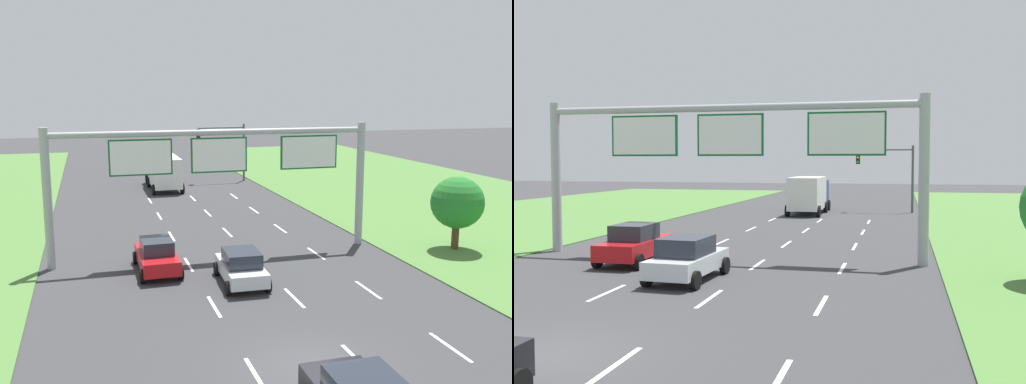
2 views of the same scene
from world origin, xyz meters
TOP-DOWN VIEW (x-y plane):
  - ground_plane at (0.00, 0.00)m, footprint 200.00×200.00m
  - lane_dashes_inner_left at (-1.75, 6.00)m, footprint 0.14×50.40m
  - lane_dashes_inner_right at (1.75, 6.00)m, footprint 0.14×50.40m
  - lane_dashes_slip at (5.25, 6.00)m, footprint 0.14×50.40m
  - car_near_red at (0.07, 8.44)m, footprint 2.14×4.01m
  - car_mid_lane at (-3.42, 11.36)m, footprint 2.06×4.28m
  - box_truck at (0.10, 35.52)m, footprint 2.71×7.65m
  - sign_gantry at (0.20, 13.29)m, footprint 17.24×0.44m
  - traffic_light_mast at (6.41, 38.03)m, footprint 4.76×0.49m
  - street_lamp at (9.57, -0.21)m, footprint 2.61×0.32m

SIDE VIEW (x-z plane):
  - ground_plane at x=0.00m, z-range 0.00..0.00m
  - lane_dashes_inner_left at x=-1.75m, z-range 0.00..0.01m
  - lane_dashes_inner_right at x=1.75m, z-range 0.00..0.01m
  - lane_dashes_slip at x=5.25m, z-range 0.00..0.01m
  - car_near_red at x=0.07m, z-range 0.01..1.59m
  - car_mid_lane at x=-3.42m, z-range -0.01..1.63m
  - box_truck at x=0.10m, z-range 0.14..3.15m
  - traffic_light_mast at x=6.41m, z-range 1.07..6.67m
  - sign_gantry at x=0.20m, z-range 1.44..8.44m
  - street_lamp at x=9.57m, z-range 0.83..9.33m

